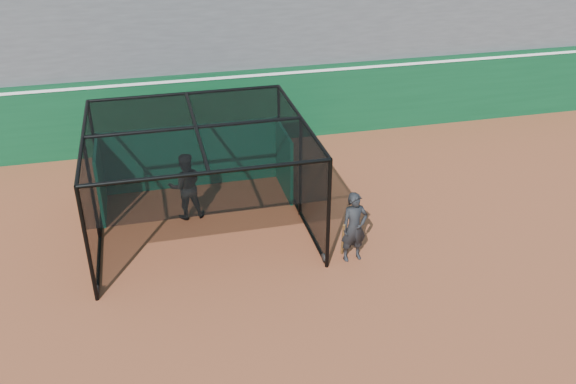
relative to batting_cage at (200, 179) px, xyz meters
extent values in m
plane|color=brown|center=(0.90, -3.21, -1.40)|extent=(120.00, 120.00, 0.00)
cube|color=#0B3D1F|center=(0.90, 5.29, -0.15)|extent=(50.00, 0.45, 2.50)
cube|color=white|center=(0.90, 5.29, 0.95)|extent=(50.00, 0.50, 0.08)
cube|color=#4C4C4F|center=(0.90, 9.16, 2.47)|extent=(50.00, 7.85, 7.75)
cube|color=#074A31|center=(0.00, 2.38, -0.45)|extent=(5.14, 0.10, 1.90)
cylinder|color=black|center=(-2.63, -2.33, -1.29)|extent=(0.08, 0.22, 0.22)
cylinder|color=black|center=(2.63, -2.33, -1.29)|extent=(0.08, 0.22, 0.22)
cylinder|color=black|center=(-2.63, 2.30, -1.29)|extent=(0.08, 0.22, 0.22)
cylinder|color=black|center=(2.63, 2.30, -1.29)|extent=(0.08, 0.22, 0.22)
imported|color=black|center=(-0.34, 0.59, -0.48)|extent=(0.94, 0.75, 1.85)
imported|color=black|center=(3.34, -2.35, -0.52)|extent=(0.69, 0.49, 1.77)
cylinder|color=#593819|center=(3.09, -2.30, -0.85)|extent=(0.16, 0.38, 1.02)
camera|label=1|loc=(-1.07, -13.83, 7.07)|focal=38.00mm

